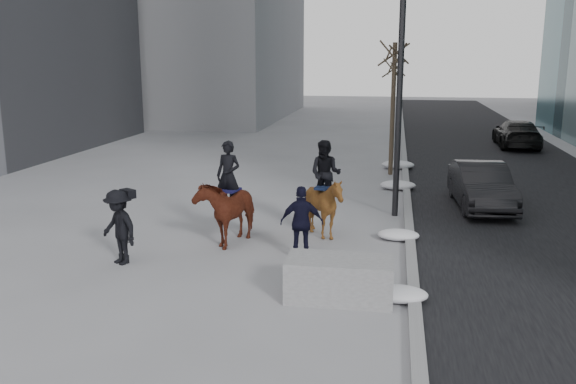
% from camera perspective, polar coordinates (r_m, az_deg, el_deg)
% --- Properties ---
extents(ground, '(120.00, 120.00, 0.00)m').
position_cam_1_polar(ground, '(14.08, -0.85, -7.03)').
color(ground, gray).
rests_on(ground, ground).
extents(road, '(8.00, 90.00, 0.01)m').
position_cam_1_polar(road, '(23.93, 20.58, 0.43)').
color(road, black).
rests_on(road, ground).
extents(curb, '(0.25, 90.00, 0.12)m').
position_cam_1_polar(curb, '(23.50, 10.97, 0.94)').
color(curb, gray).
rests_on(curb, ground).
extents(planter, '(2.11, 1.07, 0.84)m').
position_cam_1_polar(planter, '(12.22, 4.84, -8.12)').
color(planter, '#969699').
rests_on(planter, ground).
extents(car_near, '(1.80, 4.40, 1.42)m').
position_cam_1_polar(car_near, '(20.21, 17.65, 0.55)').
color(car_near, black).
rests_on(car_near, ground).
extents(car_far, '(2.12, 5.00, 1.44)m').
position_cam_1_polar(car_far, '(34.34, 20.62, 5.14)').
color(car_far, black).
rests_on(car_far, ground).
extents(tree_near, '(1.20, 1.20, 5.82)m').
position_cam_1_polar(tree_near, '(24.79, 9.80, 8.25)').
color(tree_near, '#34291F').
rests_on(tree_near, ground).
extents(tree_far, '(1.20, 1.20, 4.92)m').
position_cam_1_polar(tree_far, '(32.91, 9.86, 8.52)').
color(tree_far, '#33291E').
rests_on(tree_far, ground).
extents(mounted_left, '(1.38, 2.19, 2.62)m').
position_cam_1_polar(mounted_left, '(15.76, -5.67, -1.23)').
color(mounted_left, '#49190E').
rests_on(mounted_left, ground).
extents(mounted_right, '(1.58, 1.72, 2.58)m').
position_cam_1_polar(mounted_right, '(16.09, 3.45, -0.68)').
color(mounted_right, '#4E250F').
rests_on(mounted_right, ground).
extents(feeder, '(1.07, 0.91, 1.75)m').
position_cam_1_polar(feeder, '(14.44, 1.31, -2.87)').
color(feeder, black).
rests_on(feeder, ground).
extents(camera_crew, '(1.31, 1.15, 1.75)m').
position_cam_1_polar(camera_crew, '(14.58, -15.53, -3.15)').
color(camera_crew, black).
rests_on(camera_crew, ground).
extents(lamppost, '(0.25, 2.46, 9.09)m').
position_cam_1_polar(lamppost, '(17.94, 10.57, 13.26)').
color(lamppost, black).
rests_on(lamppost, ground).
extents(snow_piles, '(1.39, 15.36, 0.35)m').
position_cam_1_polar(snow_piles, '(20.69, 10.26, -0.34)').
color(snow_piles, silver).
rests_on(snow_piles, ground).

